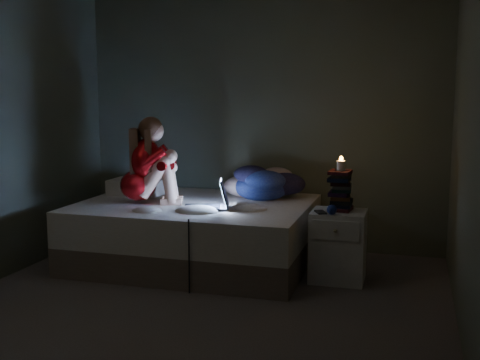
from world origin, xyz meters
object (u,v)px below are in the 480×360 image
at_px(bed, 195,233).
at_px(laptop, 205,194).
at_px(candle, 341,166).
at_px(phone, 320,212).
at_px(woman, 138,160).
at_px(nightstand, 338,246).

xyz_separation_m(bed, laptop, (0.19, -0.24, 0.41)).
relative_size(candle, phone, 0.57).
bearing_deg(bed, candle, -3.83).
height_order(bed, laptop, laptop).
distance_m(candle, phone, 0.42).
relative_size(woman, laptop, 2.07).
relative_size(woman, candle, 9.72).
bearing_deg(phone, laptop, 155.80).
bearing_deg(candle, woman, -177.33).
relative_size(bed, laptop, 5.43).
xyz_separation_m(bed, woman, (-0.47, -0.17, 0.67)).
bearing_deg(nightstand, phone, -141.05).
relative_size(laptop, nightstand, 0.64).
xyz_separation_m(nightstand, candle, (0.00, 0.05, 0.66)).
bearing_deg(woman, nightstand, -16.32).
height_order(nightstand, candle, candle).
bearing_deg(phone, nightstand, 15.20).
distance_m(bed, nightstand, 1.31).
xyz_separation_m(woman, phone, (1.64, -0.07, -0.36)).
relative_size(bed, nightstand, 3.50).
bearing_deg(woman, laptop, -23.86).
bearing_deg(nightstand, woman, -179.29).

